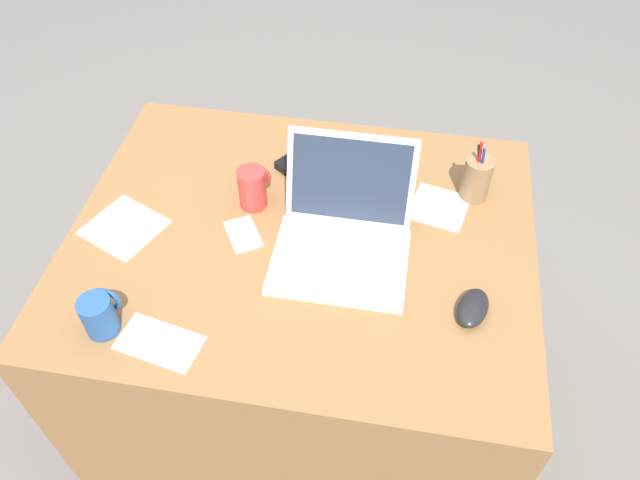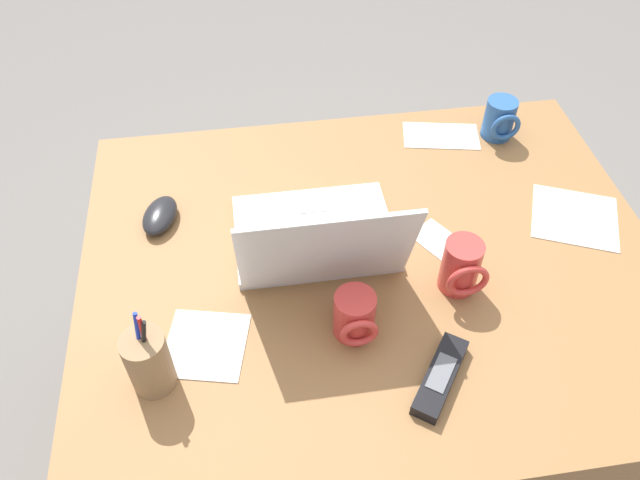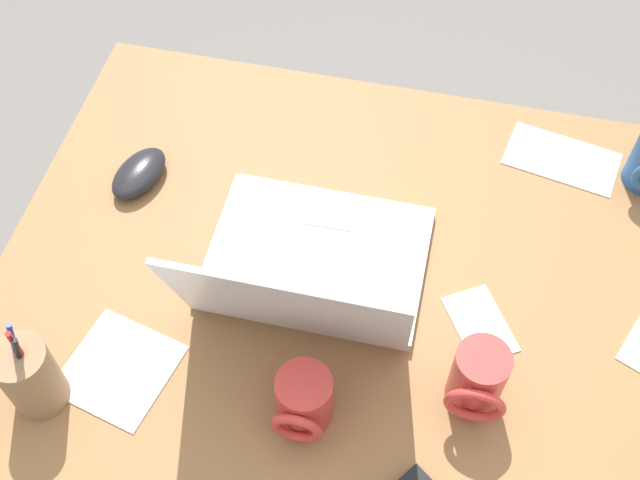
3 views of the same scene
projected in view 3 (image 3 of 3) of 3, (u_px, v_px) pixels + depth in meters
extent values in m
cube|color=olive|center=(366.00, 419.00, 1.42)|extent=(1.13, 0.92, 0.75)
cube|color=silver|center=(317.00, 257.00, 1.16)|extent=(0.31, 0.24, 0.02)
cube|color=silver|center=(314.00, 265.00, 1.14)|extent=(0.26, 0.12, 0.00)
cube|color=silver|center=(328.00, 213.00, 1.20)|extent=(0.09, 0.05, 0.00)
cube|color=silver|center=(289.00, 308.00, 0.98)|extent=(0.31, 0.08, 0.22)
cube|color=#283347|center=(290.00, 304.00, 0.98)|extent=(0.28, 0.06, 0.20)
ellipsoid|color=black|center=(139.00, 173.00, 1.24)|extent=(0.09, 0.12, 0.03)
cylinder|color=#C63833|center=(477.00, 377.00, 1.01)|extent=(0.07, 0.07, 0.11)
torus|color=#C63833|center=(475.00, 405.00, 0.98)|extent=(0.08, 0.01, 0.08)
cylinder|color=#C63833|center=(304.00, 398.00, 1.00)|extent=(0.07, 0.07, 0.09)
torus|color=#C63833|center=(296.00, 428.00, 0.97)|extent=(0.07, 0.01, 0.07)
cylinder|color=olive|center=(31.00, 377.00, 1.00)|extent=(0.07, 0.07, 0.12)
cylinder|color=#1933B2|center=(18.00, 361.00, 0.97)|extent=(0.02, 0.03, 0.15)
cylinder|color=black|center=(22.00, 364.00, 0.97)|extent=(0.04, 0.01, 0.14)
cylinder|color=red|center=(25.00, 359.00, 0.97)|extent=(0.02, 0.01, 0.15)
cube|color=white|center=(119.00, 369.00, 1.07)|extent=(0.17, 0.17, 0.00)
cube|color=white|center=(562.00, 159.00, 1.28)|extent=(0.19, 0.13, 0.00)
cube|color=white|center=(480.00, 324.00, 1.11)|extent=(0.12, 0.13, 0.00)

